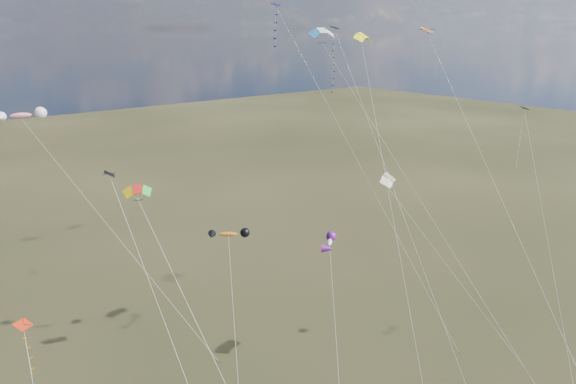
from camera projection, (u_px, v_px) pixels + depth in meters
diamond_black_high at (340, 77)px, 52.90m from camera, size 1.67×21.33×32.98m
diamond_navy_tall at (291, 54)px, 52.32m from camera, size 10.50×19.27×35.21m
diamond_black_mid at (154, 292)px, 34.32m from camera, size 2.71×13.12×23.56m
diamond_red_low at (29, 358)px, 35.65m from camera, size 2.12×9.93×13.49m
diamond_navy_right at (523, 150)px, 52.68m from camera, size 13.23×15.88×25.14m
diamond_orange_center at (499, 192)px, 34.15m from camera, size 3.26×24.29×32.85m
parafoil_yellow at (363, 37)px, 54.12m from camera, size 14.58×23.37×32.74m
parafoil_blue_white at (324, 32)px, 48.57m from camera, size 11.01×21.89×33.19m
parafoil_striped at (390, 178)px, 50.73m from camera, size 9.41×13.70×19.46m
parafoil_tricolor at (139, 192)px, 35.21m from camera, size 3.05×20.31×22.70m
novelty_orange_black at (228, 235)px, 40.20m from camera, size 6.23×10.07×17.77m
novelty_white_purple at (330, 243)px, 43.34m from camera, size 6.62×9.21×15.97m
novelty_redwhite_stripe at (21, 116)px, 51.01m from camera, size 13.63×18.12×25.16m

